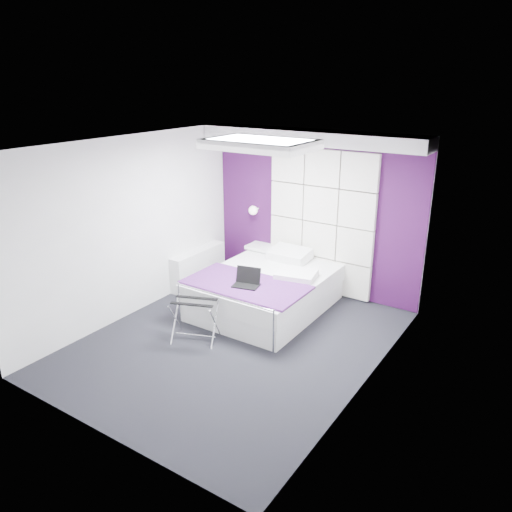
{
  "coord_description": "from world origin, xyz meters",
  "views": [
    {
      "loc": [
        3.46,
        -4.76,
        3.35
      ],
      "look_at": [
        0.1,
        0.35,
        1.14
      ],
      "focal_mm": 35.0,
      "sensor_mm": 36.0,
      "label": 1
    }
  ],
  "objects_px": {
    "wall_lamp": "(254,210)",
    "nightstand": "(263,247)",
    "laptop": "(248,281)",
    "luggage_rack": "(195,320)",
    "radiator": "(198,267)",
    "bed": "(266,289)"
  },
  "relations": [
    {
      "from": "laptop",
      "to": "radiator",
      "type": "bearing_deg",
      "value": 140.77
    },
    {
      "from": "radiator",
      "to": "nightstand",
      "type": "xyz_separation_m",
      "value": [
        0.83,
        0.72,
        0.31
      ]
    },
    {
      "from": "bed",
      "to": "laptop",
      "type": "bearing_deg",
      "value": -84.56
    },
    {
      "from": "bed",
      "to": "nightstand",
      "type": "height_order",
      "value": "bed"
    },
    {
      "from": "wall_lamp",
      "to": "nightstand",
      "type": "distance_m",
      "value": 0.65
    },
    {
      "from": "radiator",
      "to": "wall_lamp",
      "type": "bearing_deg",
      "value": 49.9
    },
    {
      "from": "wall_lamp",
      "to": "bed",
      "type": "height_order",
      "value": "wall_lamp"
    },
    {
      "from": "wall_lamp",
      "to": "nightstand",
      "type": "xyz_separation_m",
      "value": [
        0.19,
        -0.04,
        -0.61
      ]
    },
    {
      "from": "radiator",
      "to": "nightstand",
      "type": "height_order",
      "value": "nightstand"
    },
    {
      "from": "wall_lamp",
      "to": "luggage_rack",
      "type": "distance_m",
      "value": 2.54
    },
    {
      "from": "radiator",
      "to": "laptop",
      "type": "relative_size",
      "value": 3.37
    },
    {
      "from": "bed",
      "to": "laptop",
      "type": "relative_size",
      "value": 5.88
    },
    {
      "from": "radiator",
      "to": "luggage_rack",
      "type": "distance_m",
      "value": 1.95
    },
    {
      "from": "wall_lamp",
      "to": "luggage_rack",
      "type": "bearing_deg",
      "value": -76.2
    },
    {
      "from": "luggage_rack",
      "to": "laptop",
      "type": "height_order",
      "value": "laptop"
    },
    {
      "from": "luggage_rack",
      "to": "laptop",
      "type": "xyz_separation_m",
      "value": [
        0.33,
        0.78,
        0.37
      ]
    },
    {
      "from": "radiator",
      "to": "bed",
      "type": "xyz_separation_m",
      "value": [
        1.48,
        -0.2,
        0.01
      ]
    },
    {
      "from": "wall_lamp",
      "to": "luggage_rack",
      "type": "height_order",
      "value": "wall_lamp"
    },
    {
      "from": "bed",
      "to": "luggage_rack",
      "type": "distance_m",
      "value": 1.35
    },
    {
      "from": "wall_lamp",
      "to": "bed",
      "type": "xyz_separation_m",
      "value": [
        0.84,
        -0.96,
        -0.91
      ]
    },
    {
      "from": "nightstand",
      "to": "laptop",
      "type": "xyz_separation_m",
      "value": [
        0.7,
        -1.47,
        0.05
      ]
    },
    {
      "from": "nightstand",
      "to": "laptop",
      "type": "relative_size",
      "value": 1.39
    }
  ]
}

